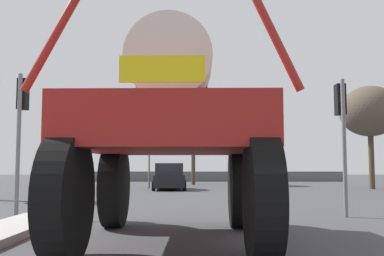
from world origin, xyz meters
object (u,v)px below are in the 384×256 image
Objects in this scene: sedan_ahead at (171,177)px; traffic_signal_near_right at (344,116)px; oversize_sprayer at (174,134)px; bare_tree_right at (372,112)px; traffic_signal_near_left at (24,113)px; bare_tree_far_center at (195,112)px; traffic_signal_far_left at (152,147)px.

traffic_signal_near_right reaches higher than sedan_ahead.
oversize_sprayer is 5.97m from traffic_signal_near_right.
oversize_sprayer is at bearing -120.36° from bare_tree_right.
bare_tree_right reaches higher than traffic_signal_near_left.
sedan_ahead is at bearing 110.65° from traffic_signal_near_right.
oversize_sprayer is 1.49× the size of traffic_signal_near_right.
bare_tree_right is (15.29, 14.90, 1.86)m from traffic_signal_near_left.
bare_tree_far_center reaches higher than sedan_ahead.
sedan_ahead is at bearing -54.31° from traffic_signal_far_left.
oversize_sprayer is 5.87m from traffic_signal_near_left.
traffic_signal_far_left is at bearing 83.11° from traffic_signal_near_left.
bare_tree_far_center is at bearing 63.28° from traffic_signal_far_left.
bare_tree_right reaches higher than traffic_signal_near_right.
sedan_ahead is at bearing -176.66° from bare_tree_right.
traffic_signal_far_left is at bearing -116.72° from bare_tree_far_center.
sedan_ahead is at bearing 77.13° from traffic_signal_near_left.
oversize_sprayer is 1.56× the size of traffic_signal_far_left.
traffic_signal_far_left is 6.75m from bare_tree_far_center.
oversize_sprayer is 18.25m from sedan_ahead.
traffic_signal_near_right is at bearing -46.65° from oversize_sprayer.
traffic_signal_near_right is 0.59× the size of bare_tree_right.
traffic_signal_near_left reaches higher than sedan_ahead.
bare_tree_far_center is (4.68, 21.47, 2.67)m from traffic_signal_near_left.
oversize_sprayer is 1.29× the size of sedan_ahead.
traffic_signal_near_right is at bearing -162.58° from sedan_ahead.
bare_tree_far_center reaches higher than bare_tree_right.
traffic_signal_near_left is (-4.22, 3.99, 0.88)m from oversize_sprayer.
bare_tree_far_center is (-10.61, 6.56, 0.80)m from bare_tree_right.
traffic_signal_near_left is at bearing -135.73° from bare_tree_right.
bare_tree_right is at bearing 44.27° from traffic_signal_near_left.
traffic_signal_near_left is at bearing 47.62° from oversize_sprayer.
traffic_signal_near_left is 8.60m from traffic_signal_near_right.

